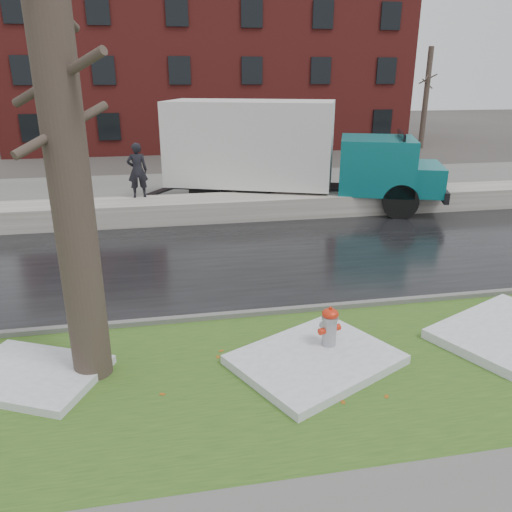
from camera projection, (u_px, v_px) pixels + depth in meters
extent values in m
plane|color=#47423D|center=(257.00, 341.00, 9.44)|extent=(120.00, 120.00, 0.00)
cube|color=#2D4F1A|center=(271.00, 377.00, 8.27)|extent=(60.00, 4.50, 0.04)
cube|color=black|center=(226.00, 259.00, 13.59)|extent=(60.00, 7.00, 0.03)
cube|color=slate|center=(201.00, 192.00, 21.44)|extent=(60.00, 9.00, 0.03)
cube|color=slate|center=(248.00, 314.00, 10.34)|extent=(60.00, 0.15, 0.14)
cube|color=beige|center=(211.00, 208.00, 17.35)|extent=(60.00, 1.60, 0.75)
cube|color=maroon|center=(207.00, 71.00, 35.79)|extent=(26.00, 12.00, 10.00)
cylinder|color=brown|center=(87.00, 100.00, 31.31)|extent=(0.36, 0.36, 6.50)
cylinder|color=brown|center=(85.00, 84.00, 30.99)|extent=(0.84, 1.62, 0.73)
cylinder|color=brown|center=(83.00, 69.00, 30.68)|extent=(1.08, 1.26, 0.66)
cylinder|color=brown|center=(86.00, 94.00, 31.19)|extent=(1.40, 0.61, 0.63)
cylinder|color=brown|center=(426.00, 99.00, 33.26)|extent=(0.36, 0.36, 6.50)
cylinder|color=brown|center=(427.00, 84.00, 32.93)|extent=(0.84, 1.62, 0.73)
cylinder|color=brown|center=(429.00, 69.00, 32.63)|extent=(1.08, 1.26, 0.66)
cylinder|color=brown|center=(426.00, 93.00, 33.14)|extent=(1.40, 0.61, 0.63)
cylinder|color=#999BA0|center=(329.00, 333.00, 8.85)|extent=(0.31, 0.31, 0.77)
ellipsoid|color=red|center=(330.00, 314.00, 8.72)|extent=(0.37, 0.37, 0.18)
cylinder|color=red|center=(331.00, 309.00, 8.68)|extent=(0.07, 0.07, 0.05)
cylinder|color=red|center=(322.00, 331.00, 8.75)|extent=(0.14, 0.15, 0.12)
cylinder|color=red|center=(337.00, 327.00, 8.89)|extent=(0.14, 0.15, 0.12)
cylinder|color=#999BA0|center=(324.00, 326.00, 8.96)|extent=(0.18, 0.15, 0.15)
cylinder|color=brown|center=(64.00, 137.00, 7.06)|extent=(0.82, 0.82, 7.75)
cylinder|color=brown|center=(56.00, 79.00, 6.79)|extent=(1.55, 1.34, 0.81)
cylinder|color=brown|center=(63.00, 129.00, 7.02)|extent=(1.23, 1.23, 0.69)
cube|color=black|center=(288.00, 187.00, 18.96)|extent=(8.79, 4.21, 0.25)
cube|color=silver|center=(251.00, 143.00, 18.64)|extent=(6.65, 4.75, 3.03)
cube|color=#0B6469|center=(376.00, 164.00, 18.11)|extent=(3.36, 3.43, 1.91)
cube|color=#0B6469|center=(421.00, 178.00, 18.00)|extent=(2.13, 2.78, 1.01)
cube|color=black|center=(400.00, 146.00, 17.75)|extent=(0.87, 2.13, 1.01)
cube|color=black|center=(160.00, 191.00, 19.93)|extent=(2.27, 1.93, 0.75)
cylinder|color=black|center=(400.00, 202.00, 17.25)|extent=(1.27, 0.75, 1.23)
cylinder|color=black|center=(395.00, 187.00, 19.43)|extent=(1.27, 0.75, 1.23)
cylinder|color=black|center=(254.00, 196.00, 18.09)|extent=(1.27, 0.75, 1.23)
cylinder|color=black|center=(264.00, 183.00, 20.27)|extent=(1.27, 0.75, 1.23)
cylinder|color=black|center=(206.00, 194.00, 18.39)|extent=(1.27, 0.75, 1.23)
cylinder|color=black|center=(221.00, 181.00, 20.57)|extent=(1.27, 0.75, 1.23)
imported|color=black|center=(137.00, 170.00, 17.00)|extent=(0.73, 0.52, 1.86)
cube|color=white|center=(316.00, 359.00, 8.60)|extent=(3.22, 2.96, 0.16)
cube|color=white|center=(31.00, 375.00, 8.17)|extent=(2.67, 2.38, 0.14)
cube|color=white|center=(507.00, 331.00, 9.52)|extent=(3.30, 2.81, 0.18)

